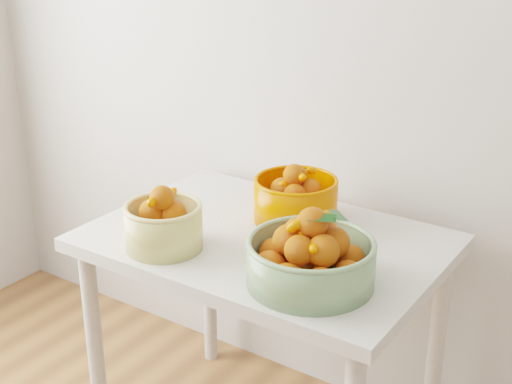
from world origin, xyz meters
TOP-DOWN VIEW (x-y plane):
  - table at (-0.43, 1.60)m, footprint 1.00×0.70m
  - bowl_cream at (-0.63, 1.38)m, footprint 0.25×0.25m
  - bowl_green at (-0.19, 1.43)m, footprint 0.40×0.40m
  - bowl_orange at (-0.42, 1.74)m, footprint 0.28×0.28m

SIDE VIEW (x-z plane):
  - table at x=-0.43m, z-range 0.28..1.03m
  - bowl_cream at x=-0.63m, z-range 0.73..0.91m
  - bowl_orange at x=-0.42m, z-range 0.73..0.91m
  - bowl_green at x=-0.19m, z-range 0.72..0.93m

